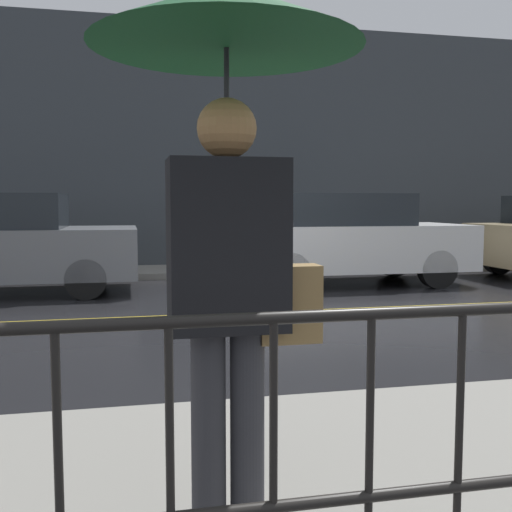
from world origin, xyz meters
TOP-DOWN VIEW (x-y plane):
  - ground_plane at (0.00, 0.00)m, footprint 80.00×80.00m
  - sidewalk_far at (0.00, 4.47)m, footprint 28.00×1.60m
  - lane_marking at (0.00, 0.00)m, footprint 25.20×0.12m
  - building_storefront at (0.00, 5.42)m, footprint 28.00×0.30m
  - pedestrian at (-1.58, -5.26)m, footprint 1.01×1.01m
  - car_grey at (-3.82, 2.41)m, footprint 3.97×1.82m
  - car_white at (1.80, 2.41)m, footprint 4.10×1.90m

SIDE VIEW (x-z plane):
  - ground_plane at x=0.00m, z-range 0.00..0.00m
  - lane_marking at x=0.00m, z-range 0.00..0.01m
  - sidewalk_far at x=0.00m, z-range 0.00..0.12m
  - car_grey at x=-3.82m, z-range 0.00..1.57m
  - car_white at x=1.80m, z-range 0.01..1.59m
  - pedestrian at x=-1.58m, z-range 0.71..2.79m
  - building_storefront at x=0.00m, z-range 0.00..5.23m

